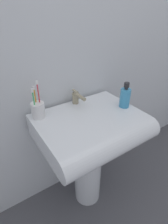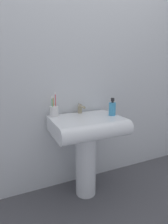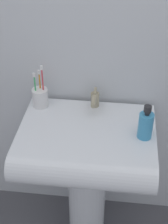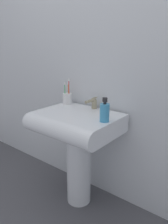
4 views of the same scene
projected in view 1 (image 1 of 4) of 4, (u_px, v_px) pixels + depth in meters
ground_plane at (87, 194)px, 1.41m from camera, size 6.00×6.00×0.00m
wall_back at (63, 28)px, 0.97m from camera, size 5.00×0.05×2.40m
sink_pedestal at (88, 168)px, 1.25m from camera, size 0.19×0.19×0.63m
sink_basin at (93, 129)px, 1.02m from camera, size 0.61×0.49×0.13m
faucet at (77, 97)px, 1.11m from camera, size 0.04×0.14×0.09m
toothbrush_cup at (38, 110)px, 0.98m from camera, size 0.08×0.08×0.22m
soap_bottle at (125, 97)px, 1.08m from camera, size 0.06×0.06×0.16m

